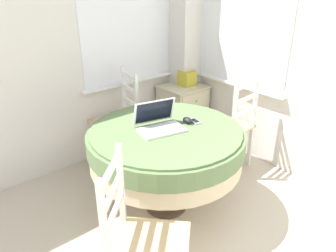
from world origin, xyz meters
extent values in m
cube|color=white|center=(1.19, 2.81, 1.49)|extent=(1.10, 0.01, 1.42)
cube|color=white|center=(1.19, 2.78, 0.77)|extent=(1.18, 0.07, 0.02)
cube|color=white|center=(2.01, 1.99, 1.49)|extent=(0.01, 1.10, 1.42)
cube|color=white|center=(1.98, 1.99, 0.77)|extent=(0.07, 1.18, 0.02)
cube|color=silver|center=(1.88, 2.68, 1.27)|extent=(0.28, 0.28, 2.55)
cylinder|color=#4C3D2D|center=(0.72, 1.65, 0.01)|extent=(0.36, 0.36, 0.03)
cylinder|color=#4C3D2D|center=(0.72, 1.65, 0.38)|extent=(0.11, 0.11, 0.69)
cylinder|color=beige|center=(0.72, 1.65, 0.58)|extent=(1.21, 1.21, 0.28)
cylinder|color=#607A4C|center=(0.72, 1.65, 0.65)|extent=(1.24, 1.24, 0.14)
cylinder|color=#607A4C|center=(0.72, 1.65, 0.73)|extent=(1.18, 1.18, 0.02)
cube|color=white|center=(0.68, 1.64, 0.75)|extent=(0.38, 0.28, 0.02)
cube|color=silver|center=(0.68, 1.66, 0.76)|extent=(0.32, 0.19, 0.00)
cube|color=white|center=(0.71, 1.77, 0.86)|extent=(0.35, 0.14, 0.20)
cube|color=black|center=(0.70, 1.77, 0.86)|extent=(0.31, 0.12, 0.17)
ellipsoid|color=black|center=(0.93, 1.62, 0.76)|extent=(0.06, 0.10, 0.05)
cube|color=#B2B7BC|center=(0.99, 1.61, 0.74)|extent=(0.08, 0.13, 0.01)
cube|color=black|center=(0.99, 1.61, 0.75)|extent=(0.06, 0.09, 0.00)
cube|color=tan|center=(0.79, 2.56, 0.45)|extent=(0.51, 0.48, 0.02)
cube|color=white|center=(0.64, 2.77, 0.22)|extent=(0.04, 0.04, 0.44)
cube|color=white|center=(0.57, 2.43, 0.22)|extent=(0.04, 0.04, 0.44)
cube|color=white|center=(1.02, 2.70, 0.22)|extent=(0.04, 0.04, 0.44)
cube|color=white|center=(0.95, 2.36, 0.22)|extent=(0.04, 0.04, 0.44)
cube|color=white|center=(1.02, 2.70, 0.72)|extent=(0.04, 0.04, 0.52)
cube|color=white|center=(0.95, 2.36, 0.72)|extent=(0.04, 0.04, 0.52)
cube|color=white|center=(0.98, 2.53, 0.92)|extent=(0.09, 0.34, 0.04)
cube|color=white|center=(0.98, 2.53, 0.79)|extent=(0.09, 0.34, 0.04)
cube|color=white|center=(0.98, 2.53, 0.65)|extent=(0.09, 0.34, 0.04)
cube|color=tan|center=(1.63, 1.78, 0.45)|extent=(0.43, 0.47, 0.02)
cube|color=white|center=(1.79, 1.99, 0.22)|extent=(0.04, 0.04, 0.44)
cube|color=white|center=(1.44, 1.96, 0.22)|extent=(0.04, 0.04, 0.44)
cube|color=white|center=(1.82, 1.60, 0.22)|extent=(0.04, 0.04, 0.44)
cube|color=white|center=(1.47, 1.58, 0.22)|extent=(0.04, 0.04, 0.44)
cube|color=white|center=(1.82, 1.60, 0.72)|extent=(0.03, 0.03, 0.52)
cube|color=white|center=(1.47, 1.58, 0.72)|extent=(0.03, 0.03, 0.52)
cube|color=white|center=(1.64, 1.59, 0.92)|extent=(0.35, 0.05, 0.04)
cube|color=white|center=(1.64, 1.59, 0.79)|extent=(0.35, 0.05, 0.04)
cube|color=white|center=(1.64, 1.59, 0.65)|extent=(0.35, 0.05, 0.04)
cube|color=tan|center=(0.07, 1.02, 0.45)|extent=(0.59, 0.59, 0.02)
cube|color=white|center=(0.06, 1.27, 0.22)|extent=(0.05, 0.05, 0.44)
cube|color=white|center=(-0.19, 1.04, 0.72)|extent=(0.05, 0.05, 0.52)
cube|color=white|center=(0.06, 1.27, 0.72)|extent=(0.05, 0.05, 0.52)
cube|color=white|center=(-0.06, 1.16, 0.92)|extent=(0.27, 0.25, 0.04)
cube|color=white|center=(-0.06, 1.16, 0.79)|extent=(0.27, 0.25, 0.04)
cube|color=white|center=(-0.06, 1.16, 0.65)|extent=(0.27, 0.25, 0.04)
cube|color=beige|center=(1.74, 2.56, 0.32)|extent=(0.47, 0.43, 0.64)
cube|color=beige|center=(1.74, 2.56, 0.65)|extent=(0.49, 0.46, 0.02)
cube|color=beige|center=(1.74, 2.34, 0.53)|extent=(0.41, 0.01, 0.18)
sphere|color=olive|center=(1.74, 2.33, 0.53)|extent=(0.02, 0.02, 0.02)
cube|color=beige|center=(1.74, 2.34, 0.32)|extent=(0.41, 0.01, 0.18)
sphere|color=olive|center=(1.74, 2.33, 0.32)|extent=(0.02, 0.02, 0.02)
cube|color=beige|center=(1.74, 2.34, 0.11)|extent=(0.41, 0.01, 0.18)
sphere|color=olive|center=(1.74, 2.33, 0.11)|extent=(0.02, 0.02, 0.02)
cube|color=gold|center=(1.79, 2.55, 0.74)|extent=(0.16, 0.16, 0.17)
camera|label=1|loc=(-0.76, -0.11, 1.83)|focal=35.00mm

